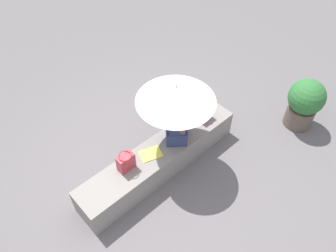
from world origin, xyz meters
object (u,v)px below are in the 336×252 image
at_px(magazine, 151,154).
at_px(parasol, 176,94).
at_px(tote_bag_canvas, 202,109).
at_px(planter_near, 305,102).
at_px(person_seated, 177,118).
at_px(handbag_black, 126,162).

bearing_deg(magazine, parasol, 14.32).
height_order(tote_bag_canvas, planter_near, planter_near).
relative_size(magazine, planter_near, 0.33).
relative_size(tote_bag_canvas, planter_near, 0.34).
distance_m(person_seated, planter_near, 2.10).
relative_size(parasol, magazine, 3.56).
xyz_separation_m(parasol, handbag_black, (-0.77, 0.08, -0.73)).
bearing_deg(planter_near, tote_bag_canvas, 146.27).
xyz_separation_m(person_seated, handbag_black, (-0.82, 0.06, -0.26)).
bearing_deg(handbag_black, magazine, -6.48).
height_order(person_seated, planter_near, person_seated).
distance_m(person_seated, handbag_black, 0.86).
bearing_deg(planter_near, parasol, 157.15).
xyz_separation_m(person_seated, tote_bag_canvas, (0.56, 0.06, -0.25)).
bearing_deg(tote_bag_canvas, person_seated, -174.21).
height_order(tote_bag_canvas, magazine, tote_bag_canvas).
distance_m(person_seated, tote_bag_canvas, 0.61).
distance_m(parasol, tote_bag_canvas, 0.94).
bearing_deg(planter_near, person_seated, 156.17).
relative_size(handbag_black, planter_near, 0.31).
relative_size(parasol, tote_bag_canvas, 3.51).
relative_size(handbag_black, magazine, 0.94).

